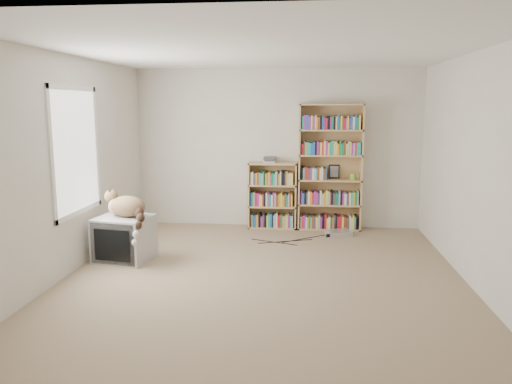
# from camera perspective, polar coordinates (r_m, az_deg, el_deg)

# --- Properties ---
(floor) EXTENTS (4.50, 5.00, 0.01)m
(floor) POSITION_cam_1_polar(r_m,az_deg,el_deg) (5.77, 0.88, -9.66)
(floor) COLOR gray
(floor) RESTS_ON ground
(wall_back) EXTENTS (4.50, 0.02, 2.50)m
(wall_back) POSITION_cam_1_polar(r_m,az_deg,el_deg) (7.96, 2.44, 4.96)
(wall_back) COLOR beige
(wall_back) RESTS_ON floor
(wall_front) EXTENTS (4.50, 0.02, 2.50)m
(wall_front) POSITION_cam_1_polar(r_m,az_deg,el_deg) (3.03, -3.08, -3.03)
(wall_front) COLOR beige
(wall_front) RESTS_ON floor
(wall_left) EXTENTS (0.02, 5.00, 2.50)m
(wall_left) POSITION_cam_1_polar(r_m,az_deg,el_deg) (6.10, -20.69, 2.84)
(wall_left) COLOR beige
(wall_left) RESTS_ON floor
(wall_right) EXTENTS (0.02, 5.00, 2.50)m
(wall_right) POSITION_cam_1_polar(r_m,az_deg,el_deg) (5.75, 23.89, 2.25)
(wall_right) COLOR beige
(wall_right) RESTS_ON floor
(ceiling) EXTENTS (4.50, 5.00, 0.02)m
(ceiling) POSITION_cam_1_polar(r_m,az_deg,el_deg) (5.47, 0.95, 15.87)
(ceiling) COLOR white
(ceiling) RESTS_ON wall_back
(window) EXTENTS (0.02, 1.22, 1.52)m
(window) POSITION_cam_1_polar(r_m,az_deg,el_deg) (6.26, -19.86, 4.44)
(window) COLOR white
(window) RESTS_ON wall_left
(crt_tv) EXTENTS (0.72, 0.67, 0.56)m
(crt_tv) POSITION_cam_1_polar(r_m,az_deg,el_deg) (6.52, -14.77, -5.15)
(crt_tv) COLOR #ACACAF
(crt_tv) RESTS_ON floor
(cat) EXTENTS (0.67, 0.67, 0.58)m
(cat) POSITION_cam_1_polar(r_m,az_deg,el_deg) (6.37, -14.37, -2.00)
(cat) COLOR #3B2618
(cat) RESTS_ON crt_tv
(bookcase_tall) EXTENTS (0.98, 0.30, 1.95)m
(bookcase_tall) POSITION_cam_1_polar(r_m,az_deg,el_deg) (7.85, 8.45, 2.40)
(bookcase_tall) COLOR tan
(bookcase_tall) RESTS_ON floor
(bookcase_short) EXTENTS (0.76, 0.30, 1.05)m
(bookcase_short) POSITION_cam_1_polar(r_m,az_deg,el_deg) (7.93, 1.91, -0.65)
(bookcase_short) COLOR tan
(bookcase_short) RESTS_ON floor
(book_stack) EXTENTS (0.21, 0.27, 0.09)m
(book_stack) POSITION_cam_1_polar(r_m,az_deg,el_deg) (7.84, 1.65, 3.71)
(book_stack) COLOR red
(book_stack) RESTS_ON bookcase_short
(green_mug) EXTENTS (0.09, 0.09, 0.10)m
(green_mug) POSITION_cam_1_polar(r_m,az_deg,el_deg) (7.87, 11.02, 1.77)
(green_mug) COLOR #78BE36
(green_mug) RESTS_ON bookcase_tall
(framed_print) EXTENTS (0.16, 0.05, 0.22)m
(framed_print) POSITION_cam_1_polar(r_m,az_deg,el_deg) (7.94, 8.93, 2.33)
(framed_print) COLOR black
(framed_print) RESTS_ON bookcase_tall
(dvd_player) EXTENTS (0.42, 0.36, 0.08)m
(dvd_player) POSITION_cam_1_polar(r_m,az_deg,el_deg) (7.60, 9.40, -4.66)
(dvd_player) COLOR silver
(dvd_player) RESTS_ON floor
(wall_outlet) EXTENTS (0.01, 0.08, 0.13)m
(wall_outlet) POSITION_cam_1_polar(r_m,az_deg,el_deg) (6.98, -17.20, -3.92)
(wall_outlet) COLOR silver
(wall_outlet) RESTS_ON wall_left
(floor_cables) EXTENTS (1.20, 0.70, 0.01)m
(floor_cables) POSITION_cam_1_polar(r_m,az_deg,el_deg) (7.28, 1.69, -5.46)
(floor_cables) COLOR black
(floor_cables) RESTS_ON floor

